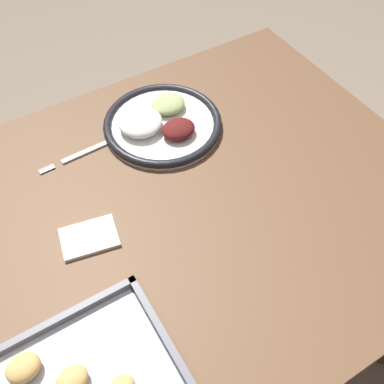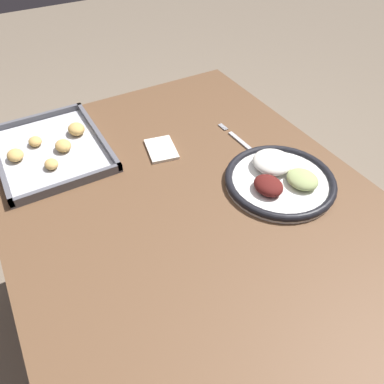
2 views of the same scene
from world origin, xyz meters
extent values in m
plane|color=#7A6B59|center=(0.00, 0.00, 0.00)|extent=(8.00, 8.00, 0.00)
cube|color=brown|center=(0.00, 0.00, 0.69)|extent=(1.09, 0.86, 0.03)
cylinder|color=brown|center=(0.49, -0.38, 0.34)|extent=(0.06, 0.06, 0.67)
cylinder|color=brown|center=(0.49, 0.38, 0.34)|extent=(0.06, 0.06, 0.67)
cylinder|color=white|center=(-0.08, -0.22, 0.71)|extent=(0.27, 0.27, 0.01)
torus|color=black|center=(-0.08, -0.22, 0.72)|extent=(0.28, 0.28, 0.02)
ellipsoid|color=silver|center=(-0.03, -0.24, 0.73)|extent=(0.10, 0.10, 0.04)
ellipsoid|color=#511614|center=(-0.09, -0.17, 0.73)|extent=(0.08, 0.07, 0.03)
ellipsoid|color=#9EAD6B|center=(-0.11, -0.26, 0.73)|extent=(0.08, 0.07, 0.03)
cube|color=#B2B2B7|center=(0.10, -0.24, 0.71)|extent=(0.15, 0.02, 0.00)
cylinder|color=#B2B2B7|center=(0.20, -0.24, 0.71)|extent=(0.04, 0.00, 0.00)
cylinder|color=#B2B2B7|center=(0.20, -0.24, 0.71)|extent=(0.04, 0.00, 0.00)
cylinder|color=#B2B2B7|center=(0.20, -0.23, 0.71)|extent=(0.04, 0.00, 0.00)
cylinder|color=#B2B2B7|center=(0.20, -0.23, 0.71)|extent=(0.04, 0.00, 0.00)
cube|color=#595960|center=(0.34, 0.24, 0.71)|extent=(0.36, 0.28, 0.01)
cube|color=silver|center=(0.34, 0.24, 0.71)|extent=(0.33, 0.26, 0.00)
cube|color=#595960|center=(0.34, 0.11, 0.72)|extent=(0.36, 0.01, 0.02)
cube|color=#595960|center=(0.17, 0.24, 0.72)|extent=(0.01, 0.28, 0.02)
cube|color=#595960|center=(0.51, 0.24, 0.72)|extent=(0.01, 0.28, 0.02)
ellipsoid|color=tan|center=(0.38, 0.16, 0.73)|extent=(0.05, 0.05, 0.03)
ellipsoid|color=tan|center=(0.34, 0.33, 0.73)|extent=(0.05, 0.04, 0.03)
ellipsoid|color=tan|center=(0.26, 0.26, 0.72)|extent=(0.04, 0.03, 0.02)
ellipsoid|color=tan|center=(0.32, 0.21, 0.73)|extent=(0.05, 0.04, 0.03)
ellipsoid|color=tan|center=(0.38, 0.27, 0.72)|extent=(0.04, 0.04, 0.02)
cube|color=silver|center=(0.19, -0.02, 0.71)|extent=(0.12, 0.10, 0.01)
camera|label=1|loc=(0.26, 0.48, 1.45)|focal=42.00mm
camera|label=2|loc=(-0.58, 0.31, 1.34)|focal=35.00mm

